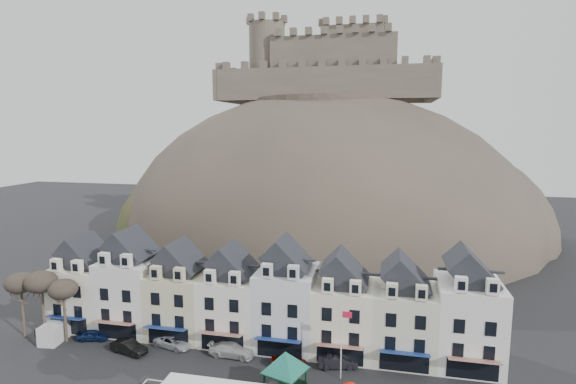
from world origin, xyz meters
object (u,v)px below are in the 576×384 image
object	(u,v)px
bus_shelter	(285,361)
car_navy	(93,335)
car_silver	(173,342)
flagpole	(342,339)
car_maroon	(289,361)
car_charcoal	(338,362)
car_white	(232,350)
white_van	(58,330)
car_black	(129,347)

from	to	relation	value
bus_shelter	car_navy	size ratio (longest dim) A/B	1.80
car_navy	car_silver	world-z (taller)	car_silver
flagpole	car_maroon	size ratio (longest dim) A/B	1.93
car_silver	car_charcoal	xyz separation A→B (m)	(19.60, -0.43, 0.04)
car_maroon	car_charcoal	bearing A→B (deg)	-82.37
flagpole	car_white	world-z (taller)	flagpole
flagpole	car_charcoal	size ratio (longest dim) A/B	1.79
bus_shelter	car_maroon	bearing A→B (deg)	117.89
car_maroon	car_charcoal	distance (m)	5.30
bus_shelter	car_navy	distance (m)	26.49
car_white	white_van	bearing A→B (deg)	93.57
flagpole	car_maroon	distance (m)	6.97
car_black	car_white	distance (m)	11.99
white_van	car_navy	world-z (taller)	white_van
car_white	flagpole	bearing A→B (deg)	-96.75
bus_shelter	car_navy	xyz separation A→B (m)	(-25.60, 6.15, -2.91)
car_silver	car_maroon	distance (m)	14.47
bus_shelter	car_silver	bearing A→B (deg)	175.40
car_silver	car_maroon	xyz separation A→B (m)	(14.40, -1.47, 0.01)
car_charcoal	white_van	bearing A→B (deg)	78.22
car_silver	car_maroon	size ratio (longest dim) A/B	1.18
car_white	car_maroon	distance (m)	6.95
flagpole	car_navy	distance (m)	30.92
flagpole	car_charcoal	xyz separation A→B (m)	(-0.63, 2.08, -3.64)
flagpole	car_white	distance (m)	13.36
white_van	car_navy	bearing A→B (deg)	0.95
car_navy	car_charcoal	distance (m)	30.00
car_navy	car_black	xyz separation A→B (m)	(6.09, -1.97, 0.10)
white_van	car_silver	bearing A→B (deg)	-1.97
flagpole	car_silver	xyz separation A→B (m)	(-20.23, 2.51, -3.68)
flagpole	car_navy	xyz separation A→B (m)	(-30.63, 1.97, -3.70)
car_black	bus_shelter	bearing A→B (deg)	-88.66
car_silver	car_charcoal	bearing A→B (deg)	-78.35
car_white	car_charcoal	bearing A→B (deg)	-87.44
car_silver	car_charcoal	world-z (taller)	car_charcoal
bus_shelter	car_black	bearing A→B (deg)	-172.97
car_navy	car_silver	size ratio (longest dim) A/B	0.81
car_navy	bus_shelter	bearing A→B (deg)	-117.31
bus_shelter	white_van	distance (m)	30.69
car_black	car_maroon	xyz separation A→B (m)	(18.71, 1.03, -0.07)
bus_shelter	car_white	xyz separation A→B (m)	(-7.69, 6.16, -2.79)
car_white	car_maroon	xyz separation A→B (m)	(6.89, -0.95, -0.09)
flagpole	car_silver	size ratio (longest dim) A/B	1.63
flagpole	car_black	distance (m)	24.81
bus_shelter	car_charcoal	bearing A→B (deg)	74.04
car_silver	flagpole	bearing A→B (deg)	-84.16
white_van	car_charcoal	size ratio (longest dim) A/B	1.24
car_maroon	car_black	bearing A→B (deg)	89.45
bus_shelter	car_maroon	size ratio (longest dim) A/B	1.73
white_van	car_navy	size ratio (longest dim) A/B	1.39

